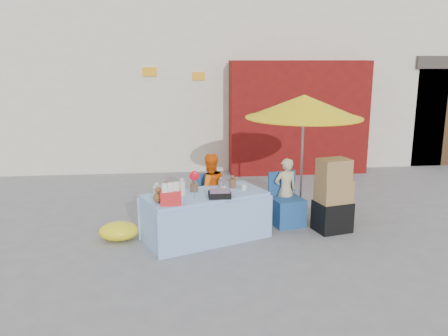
{
  "coord_description": "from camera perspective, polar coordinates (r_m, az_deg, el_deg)",
  "views": [
    {
      "loc": [
        -0.69,
        -6.51,
        2.69
      ],
      "look_at": [
        0.07,
        0.6,
        1.0
      ],
      "focal_mm": 38.0,
      "sensor_mm": 36.0,
      "label": 1
    }
  ],
  "objects": [
    {
      "name": "vendor_beige",
      "position": [
        7.87,
        7.4,
        -2.68
      ],
      "size": [
        0.44,
        0.34,
        1.08
      ],
      "primitive_type": "imported",
      "rotation": [
        0.0,
        0.0,
        3.38
      ],
      "color": "beige",
      "rests_on": "ground"
    },
    {
      "name": "box_stack",
      "position": [
        7.59,
        12.99,
        -3.55
      ],
      "size": [
        0.61,
        0.54,
        1.16
      ],
      "rotation": [
        0.0,
        0.0,
        0.24
      ],
      "color": "black",
      "rests_on": "ground"
    },
    {
      "name": "ground",
      "position": [
        7.08,
        -0.04,
        -9.04
      ],
      "size": [
        80.0,
        80.0,
        0.0
      ],
      "primitive_type": "plane",
      "color": "slate",
      "rests_on": "ground"
    },
    {
      "name": "market_table",
      "position": [
        7.14,
        -2.3,
        -5.74
      ],
      "size": [
        2.02,
        1.48,
        1.11
      ],
      "rotation": [
        0.0,
        0.0,
        0.38
      ],
      "color": "#94B2EE",
      "rests_on": "ground"
    },
    {
      "name": "tarp_bundle",
      "position": [
        7.34,
        -12.54,
        -7.42
      ],
      "size": [
        0.69,
        0.59,
        0.27
      ],
      "primitive_type": "ellipsoid",
      "rotation": [
        0.0,
        0.0,
        0.21
      ],
      "color": "yellow",
      "rests_on": "ground"
    },
    {
      "name": "chair_left",
      "position": [
        7.63,
        -1.66,
        -5.31
      ],
      "size": [
        0.58,
        0.57,
        0.85
      ],
      "rotation": [
        0.0,
        0.0,
        0.23
      ],
      "color": "#1F4D91",
      "rests_on": "ground"
    },
    {
      "name": "vendor_orange",
      "position": [
        7.66,
        -1.73,
        -2.61
      ],
      "size": [
        0.66,
        0.57,
        1.18
      ],
      "primitive_type": "imported",
      "rotation": [
        0.0,
        0.0,
        3.38
      ],
      "color": "#FF660D",
      "rests_on": "ground"
    },
    {
      "name": "backdrop",
      "position": [
        14.09,
        -1.24,
        14.97
      ],
      "size": [
        14.0,
        8.0,
        7.8
      ],
      "color": "silver",
      "rests_on": "ground"
    },
    {
      "name": "umbrella",
      "position": [
        7.83,
        9.6,
        7.25
      ],
      "size": [
        1.9,
        1.9,
        2.09
      ],
      "color": "gray",
      "rests_on": "ground"
    },
    {
      "name": "chair_right",
      "position": [
        7.82,
        7.54,
        -4.96
      ],
      "size": [
        0.58,
        0.57,
        0.85
      ],
      "rotation": [
        0.0,
        0.0,
        0.23
      ],
      "color": "#1F4D91",
      "rests_on": "ground"
    }
  ]
}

